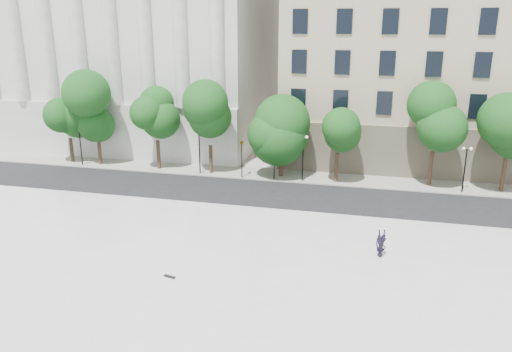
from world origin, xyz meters
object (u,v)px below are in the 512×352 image
object	(u,v)px
traffic_light_west	(242,140)
skateboard	(170,277)
person_lying	(380,253)
traffic_light_east	(274,143)

from	to	relation	value
traffic_light_west	skateboard	size ratio (longest dim) A/B	5.97
person_lying	skateboard	bearing A→B (deg)	-171.20
traffic_light_west	skateboard	bearing A→B (deg)	-86.57
person_lying	traffic_light_east	bearing A→B (deg)	106.64
traffic_light_east	person_lying	xyz separation A→B (m)	(9.68, -14.85, -2.95)
traffic_light_west	skateboard	world-z (taller)	traffic_light_west
traffic_light_east	person_lying	size ratio (longest dim) A/B	2.36
traffic_light_west	person_lying	size ratio (longest dim) A/B	2.41
traffic_light_east	skateboard	world-z (taller)	traffic_light_east
traffic_light_east	person_lying	world-z (taller)	traffic_light_east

